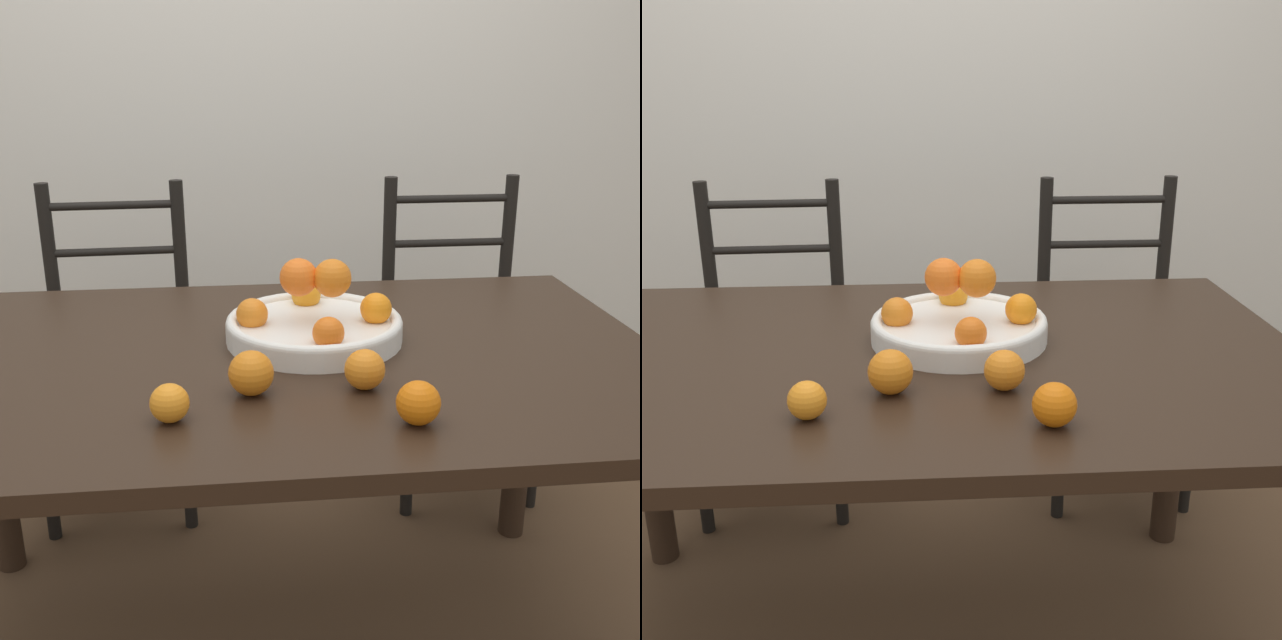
{
  "view_description": "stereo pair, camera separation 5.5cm",
  "coord_description": "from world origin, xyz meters",
  "views": [
    {
      "loc": [
        -0.05,
        -1.36,
        1.28
      ],
      "look_at": [
        0.09,
        -0.05,
        0.81
      ],
      "focal_mm": 42.0,
      "sensor_mm": 36.0,
      "label": 1
    },
    {
      "loc": [
        0.0,
        -1.36,
        1.28
      ],
      "look_at": [
        0.09,
        -0.05,
        0.81
      ],
      "focal_mm": 42.0,
      "sensor_mm": 36.0,
      "label": 2
    }
  ],
  "objects": [
    {
      "name": "orange_loose_3",
      "position": [
        0.15,
        -0.19,
        0.77
      ],
      "size": [
        0.07,
        0.07,
        0.07
      ],
      "color": "orange",
      "rests_on": "dining_table"
    },
    {
      "name": "orange_loose_2",
      "position": [
        -0.17,
        -0.27,
        0.77
      ],
      "size": [
        0.06,
        0.06,
        0.06
      ],
      "color": "orange",
      "rests_on": "dining_table"
    },
    {
      "name": "chair_left",
      "position": [
        -0.42,
        0.73,
        0.46
      ],
      "size": [
        0.43,
        0.42,
        0.94
      ],
      "rotation": [
        0.0,
        0.0,
        0.04
      ],
      "color": "black",
      "rests_on": "ground_plane"
    },
    {
      "name": "wall_back",
      "position": [
        0.0,
        1.47,
        1.3
      ],
      "size": [
        8.0,
        0.06,
        2.6
      ],
      "color": "silver",
      "rests_on": "ground_plane"
    },
    {
      "name": "orange_loose_1",
      "position": [
        0.21,
        -0.32,
        0.77
      ],
      "size": [
        0.07,
        0.07,
        0.07
      ],
      "color": "orange",
      "rests_on": "dining_table"
    },
    {
      "name": "chair_right",
      "position": [
        0.6,
        0.73,
        0.46
      ],
      "size": [
        0.42,
        0.4,
        0.94
      ],
      "rotation": [
        0.0,
        0.0,
        0.0
      ],
      "color": "black",
      "rests_on": "ground_plane"
    },
    {
      "name": "fruit_bowl",
      "position": [
        0.09,
        0.06,
        0.77
      ],
      "size": [
        0.36,
        0.36,
        0.17
      ],
      "color": "white",
      "rests_on": "dining_table"
    },
    {
      "name": "orange_loose_0",
      "position": [
        -0.04,
        -0.19,
        0.77
      ],
      "size": [
        0.08,
        0.08,
        0.08
      ],
      "color": "orange",
      "rests_on": "dining_table"
    },
    {
      "name": "dining_table",
      "position": [
        0.0,
        0.0,
        0.64
      ],
      "size": [
        1.53,
        0.94,
        0.73
      ],
      "color": "black",
      "rests_on": "ground_plane"
    }
  ]
}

